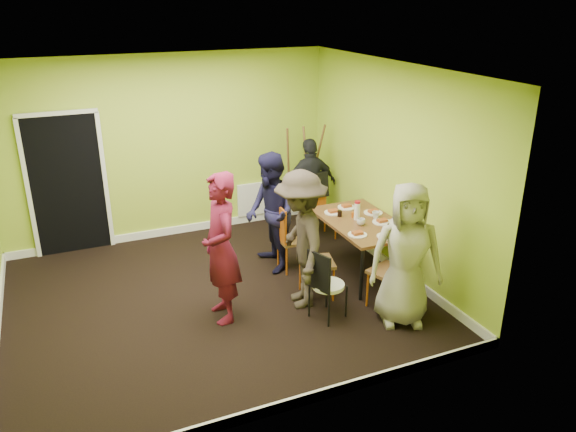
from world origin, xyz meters
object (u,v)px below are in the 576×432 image
Objects in this scene: orange_bottle at (353,215)px; person_left_near at (301,240)px; chair_bentwood at (325,282)px; easel at (303,177)px; chair_left_far at (288,234)px; person_left_far at (271,213)px; chair_front_end at (396,267)px; person_standing at (221,248)px; person_back_end at (310,185)px; blue_bottle at (395,221)px; chair_left_near at (310,256)px; thermos at (357,211)px; chair_back_end at (316,192)px; person_front_end at (406,255)px; dining_table at (362,224)px.

orange_bottle is 1.22m from person_left_near.
easel is (0.97, 2.70, 0.35)m from chair_bentwood.
person_left_far is at bearing -121.55° from chair_left_far.
person_standing reaches higher than chair_front_end.
chair_left_far is at bearing 59.44° from person_left_far.
person_standing reaches higher than chair_left_far.
person_back_end is at bearing 66.63° from chair_front_end.
chair_left_far is 1.46m from blue_bottle.
chair_left_near is at bearing 150.62° from chair_bentwood.
thermos is 3.05× the size of orange_bottle.
orange_bottle is 0.04× the size of person_left_near.
easel reaches higher than chair_back_end.
person_back_end is (0.14, 2.63, 0.18)m from chair_front_end.
person_left_near is (-1.13, -1.87, 0.15)m from chair_back_end.
person_left_far reaches higher than chair_left_near.
chair_bentwood is 0.53× the size of person_left_far.
person_front_end is (-0.19, -2.89, 0.09)m from person_back_end.
chair_left_near is at bearing 149.93° from person_front_end.
person_front_end is at bearing 23.42° from chair_left_far.
person_left_far reaches higher than chair_front_end.
person_standing is 0.97m from person_left_near.
chair_left_far is at bearing -122.15° from easel.
dining_table is at bearing 101.06° from person_standing.
person_front_end is (-0.16, -3.09, 0.01)m from easel.
chair_front_end is at bearing 71.13° from person_left_near.
blue_bottle is 0.11× the size of person_standing.
thermos is (0.84, -0.38, 0.34)m from chair_left_far.
easel is 1.03× the size of person_left_far.
person_left_near is at bearing -154.10° from thermos.
chair_front_end is 0.67× the size of person_back_end.
thermos is 0.14× the size of person_front_end.
dining_table is at bearing 86.12° from chair_back_end.
chair_left_near is 1.03m from orange_bottle.
thermos is 2.08m from person_standing.
blue_bottle is at bearing 37.90° from chair_front_end.
person_left_far is at bearing -130.48° from easel.
chair_left_far is 0.98m from person_left_near.
chair_left_far is at bearing 143.88° from blue_bottle.
thermos is 0.14× the size of person_left_far.
person_left_near is (-0.11, 0.44, 0.37)m from chair_bentwood.
chair_left_far is 0.62× the size of person_back_end.
chair_back_end is at bearing 165.25° from chair_left_near.
chair_front_end is 1.17m from person_left_near.
chair_front_end reaches higher than chair_bentwood.
chair_left_near is 1.00× the size of chair_back_end.
chair_back_end is (0.01, 1.42, 0.01)m from dining_table.
orange_bottle is at bearing 72.50° from chair_left_far.
person_left_near is at bearing -46.51° from chair_left_near.
person_back_end is at bearing 108.27° from person_front_end.
person_back_end is at bearing 167.99° from chair_left_near.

